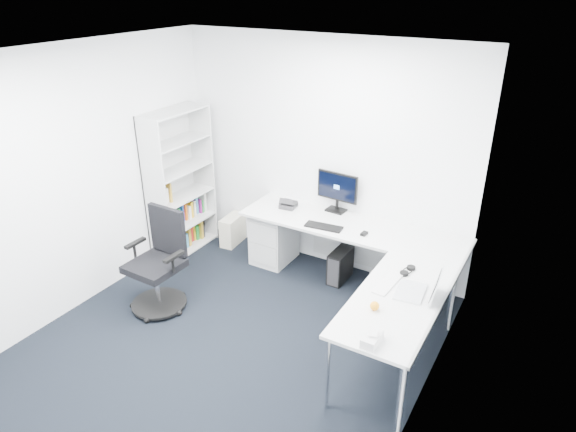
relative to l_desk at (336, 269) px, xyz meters
The scene contains 21 objects.
ground 1.55m from the l_desk, 111.45° to the right, with size 4.20×4.20×0.00m, color black.
ceiling 2.77m from the l_desk, 111.45° to the right, with size 4.20×4.20×0.00m, color white.
wall_back 1.32m from the l_desk, 128.16° to the left, with size 3.60×0.02×2.70m, color white.
wall_left 2.90m from the l_desk, 149.22° to the right, with size 0.02×4.20×2.70m, color white.
wall_right 2.12m from the l_desk, 48.24° to the right, with size 0.02×4.20×2.70m, color white.
l_desk is the anchor object (origin of this frame).
drawer_pedestal 1.09m from the l_desk, 159.48° to the left, with size 0.42×0.53×0.65m, color silver.
bookshelf 2.24m from the l_desk, behind, with size 0.36×0.91×1.83m, color silver, non-canonical shape.
task_chair 1.92m from the l_desk, 144.52° to the right, with size 0.61×0.61×1.09m, color black, non-canonical shape.
black_pc_tower 0.43m from the l_desk, 107.13° to the left, with size 0.17×0.39×0.38m, color black.
beige_pc_tower 1.81m from the l_desk, 164.32° to the left, with size 0.18×0.40×0.38m, color beige.
power_strip 0.80m from the l_desk, 60.55° to the left, with size 0.39×0.07×0.04m, color silver.
monitor 0.92m from the l_desk, 116.72° to the left, with size 0.51×0.16×0.49m, color black, non-canonical shape.
black_keyboard 0.47m from the l_desk, 147.86° to the left, with size 0.41×0.15×0.02m, color black.
mouse 0.49m from the l_desk, 44.78° to the left, with size 0.05×0.09×0.03m, color black.
desk_phone 1.03m from the l_desk, 153.59° to the left, with size 0.18×0.18×0.12m, color #28282A, non-canonical shape.
laptop 1.25m from the l_desk, 31.82° to the right, with size 0.35×0.34×0.25m, color silver, non-canonical shape.
white_keyboard 1.03m from the l_desk, 36.88° to the right, with size 0.12×0.43×0.01m, color silver.
headphones 0.98m from the l_desk, 18.63° to the right, with size 0.12×0.19×0.05m, color black, non-canonical shape.
orange_fruit 1.35m from the l_desk, 51.32° to the right, with size 0.08×0.08×0.08m, color orange.
tissue_box 1.74m from the l_desk, 56.22° to the right, with size 0.11×0.21×0.07m, color silver.
Camera 1 is at (2.49, -2.98, 3.26)m, focal length 32.00 mm.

